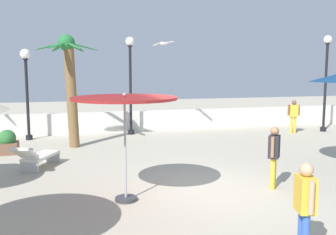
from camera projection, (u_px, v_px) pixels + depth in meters
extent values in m
plane|color=#B2A893|center=(203.00, 191.00, 9.06)|extent=(56.00, 56.00, 0.00)
cube|color=silver|center=(135.00, 121.00, 17.81)|extent=(25.20, 0.30, 0.97)
cylinder|color=#333338|center=(126.00, 199.00, 8.37)|extent=(0.49, 0.49, 0.08)
cylinder|color=#A5A5AD|center=(125.00, 150.00, 8.23)|extent=(0.05, 0.05, 2.32)
cylinder|color=maroon|center=(125.00, 98.00, 8.08)|extent=(2.30, 2.30, 0.06)
sphere|color=#99999E|center=(124.00, 95.00, 8.07)|extent=(0.08, 0.08, 0.08)
cylinder|color=brown|center=(72.00, 96.00, 13.98)|extent=(0.50, 0.38, 3.92)
sphere|color=#236D34|center=(66.00, 43.00, 13.71)|extent=(0.61, 0.61, 0.61)
ellipsoid|color=#236D34|center=(83.00, 46.00, 13.85)|extent=(1.16, 0.25, 0.35)
ellipsoid|color=#236D34|center=(76.00, 47.00, 14.28)|extent=(0.81, 1.07, 0.35)
ellipsoid|color=#236D34|center=(59.00, 47.00, 14.15)|extent=(0.72, 1.11, 0.35)
ellipsoid|color=#236D34|center=(50.00, 46.00, 13.65)|extent=(1.17, 0.37, 0.35)
ellipsoid|color=#236D34|center=(57.00, 45.00, 13.17)|extent=(0.80, 1.08, 0.35)
ellipsoid|color=#236D34|center=(73.00, 45.00, 13.27)|extent=(0.64, 1.14, 0.35)
cylinder|color=black|center=(323.00, 129.00, 17.90)|extent=(0.28, 0.28, 0.20)
cylinder|color=black|center=(325.00, 88.00, 17.65)|extent=(0.12, 0.12, 4.14)
cylinder|color=black|center=(328.00, 44.00, 17.39)|extent=(0.22, 0.22, 0.06)
sphere|color=white|center=(328.00, 39.00, 17.37)|extent=(0.38, 0.38, 0.38)
cylinder|color=black|center=(29.00, 137.00, 15.73)|extent=(0.28, 0.28, 0.20)
cylinder|color=black|center=(27.00, 100.00, 15.53)|extent=(0.12, 0.12, 3.36)
cylinder|color=black|center=(25.00, 59.00, 15.32)|extent=(0.22, 0.22, 0.06)
sphere|color=white|center=(25.00, 54.00, 15.29)|extent=(0.42, 0.42, 0.42)
cylinder|color=black|center=(131.00, 132.00, 17.05)|extent=(0.28, 0.28, 0.20)
cylinder|color=black|center=(131.00, 91.00, 16.81)|extent=(0.12, 0.12, 3.97)
cylinder|color=black|center=(130.00, 46.00, 16.56)|extent=(0.22, 0.22, 0.06)
sphere|color=white|center=(130.00, 41.00, 16.54)|extent=(0.40, 0.40, 0.40)
cube|color=#B7B7BC|center=(51.00, 157.00, 11.88)|extent=(0.51, 0.27, 0.35)
cube|color=#B7B7BC|center=(30.00, 167.00, 10.61)|extent=(0.51, 0.27, 0.35)
cube|color=silver|center=(41.00, 156.00, 11.22)|extent=(1.09, 1.50, 0.08)
cube|color=silver|center=(25.00, 153.00, 10.34)|extent=(0.75, 0.78, 0.40)
cylinder|color=#3359B2|center=(302.00, 234.00, 5.79)|extent=(0.12, 0.12, 0.77)
cube|color=gold|center=(305.00, 194.00, 5.63)|extent=(0.33, 0.41, 0.55)
sphere|color=tan|center=(307.00, 170.00, 5.58)|extent=(0.21, 0.21, 0.21)
cylinder|color=tan|center=(300.00, 187.00, 5.86)|extent=(0.08, 0.08, 0.49)
cylinder|color=tan|center=(312.00, 198.00, 5.38)|extent=(0.08, 0.08, 0.49)
cylinder|color=gold|center=(273.00, 174.00, 9.12)|extent=(0.12, 0.12, 0.78)
cylinder|color=gold|center=(274.00, 172.00, 9.26)|extent=(0.12, 0.12, 0.78)
cube|color=#26262D|center=(274.00, 147.00, 9.11)|extent=(0.41, 0.43, 0.55)
sphere|color=#936B4C|center=(275.00, 131.00, 9.06)|extent=(0.21, 0.21, 0.21)
cylinder|color=#936B4C|center=(273.00, 147.00, 8.89)|extent=(0.08, 0.08, 0.50)
cylinder|color=#936B4C|center=(276.00, 144.00, 9.32)|extent=(0.08, 0.08, 0.50)
cylinder|color=gold|center=(291.00, 125.00, 17.33)|extent=(0.12, 0.12, 0.78)
cylinder|color=gold|center=(295.00, 125.00, 17.33)|extent=(0.12, 0.12, 0.78)
cube|color=gold|center=(294.00, 111.00, 17.25)|extent=(0.41, 0.33, 0.55)
sphere|color=brown|center=(294.00, 102.00, 17.20)|extent=(0.21, 0.21, 0.21)
cylinder|color=brown|center=(289.00, 110.00, 17.25)|extent=(0.08, 0.08, 0.49)
cylinder|color=brown|center=(299.00, 110.00, 17.24)|extent=(0.08, 0.08, 0.49)
ellipsoid|color=white|center=(163.00, 44.00, 15.33)|extent=(0.34, 0.23, 0.12)
sphere|color=white|center=(167.00, 43.00, 15.43)|extent=(0.10, 0.10, 0.10)
cube|color=silver|center=(159.00, 44.00, 15.58)|extent=(0.38, 0.65, 0.13)
cube|color=silver|center=(168.00, 43.00, 15.07)|extent=(0.38, 0.65, 0.10)
cube|color=brown|center=(8.00, 148.00, 13.06)|extent=(0.70, 0.70, 0.40)
sphere|color=#2D6B33|center=(7.00, 138.00, 13.02)|extent=(0.60, 0.60, 0.60)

